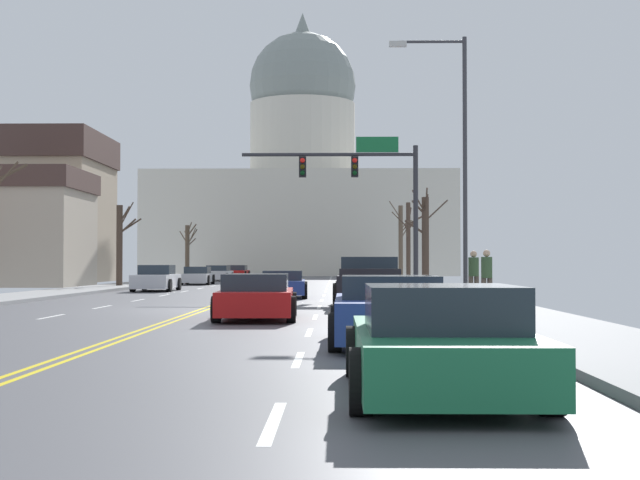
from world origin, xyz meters
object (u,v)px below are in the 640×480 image
object	(u,v)px
sedan_near_02	(257,298)
sedan_near_03	(389,312)
sedan_oncoming_02	(218,273)
pedestrian_00	(487,274)
street_lamp_right	(455,146)
sedan_oncoming_00	(156,279)
signal_gantry	(367,181)
pedestrian_01	(474,273)
sedan_near_00	(283,285)
sedan_oncoming_01	(197,276)
pickup_truck_near_01	(369,284)
sedan_oncoming_03	(237,272)
sedan_near_04	(439,344)

from	to	relation	value
sedan_near_02	sedan_near_03	world-z (taller)	sedan_near_03
sedan_oncoming_02	pedestrian_00	world-z (taller)	pedestrian_00
street_lamp_right	sedan_oncoming_00	xyz separation A→B (m)	(-12.92, 16.23, -4.60)
signal_gantry	pedestrian_01	distance (m)	11.86
sedan_near_00	pedestrian_01	world-z (taller)	pedestrian_01
sedan_oncoming_01	sedan_near_00	bearing A→B (deg)	-72.46
pickup_truck_near_01	signal_gantry	bearing A→B (deg)	88.55
pickup_truck_near_01	sedan_near_03	distance (m)	13.93
sedan_near_02	sedan_oncoming_03	size ratio (longest dim) A/B	0.98
signal_gantry	pedestrian_00	size ratio (longest dim) A/B	4.68
sedan_near_00	sedan_near_02	distance (m)	13.92
signal_gantry	pickup_truck_near_01	world-z (taller)	signal_gantry
signal_gantry	sedan_oncoming_03	size ratio (longest dim) A/B	1.69
sedan_near_03	sedan_oncoming_02	xyz separation A→B (m)	(-10.26, 54.61, 0.01)
sedan_near_03	pedestrian_01	xyz separation A→B (m)	(3.56, 13.71, 0.51)
sedan_oncoming_01	pedestrian_00	bearing A→B (deg)	-65.89
street_lamp_right	sedan_near_00	bearing A→B (deg)	127.98
sedan_near_00	sedan_oncoming_02	distance (m)	34.52
signal_gantry	sedan_oncoming_02	world-z (taller)	signal_gantry
pickup_truck_near_01	sedan_oncoming_03	bearing A→B (deg)	100.90
street_lamp_right	sedan_oncoming_03	bearing A→B (deg)	103.48
pedestrian_00	pedestrian_01	bearing A→B (deg)	94.87
sedan_oncoming_00	sedan_oncoming_02	world-z (taller)	sedan_oncoming_00
sedan_near_02	pedestrian_00	world-z (taller)	pedestrian_00
sedan_near_03	sedan_oncoming_00	bearing A→B (deg)	108.86
signal_gantry	sedan_oncoming_01	size ratio (longest dim) A/B	1.70
sedan_near_02	sedan_oncoming_01	distance (m)	36.46
sedan_oncoming_03	pickup_truck_near_01	bearing A→B (deg)	-79.10
pedestrian_00	pedestrian_01	world-z (taller)	pedestrian_00
signal_gantry	pedestrian_00	distance (m)	13.45
sedan_oncoming_02	street_lamp_right	bearing A→B (deg)	-72.41
pickup_truck_near_01	pedestrian_01	bearing A→B (deg)	-3.58
sedan_oncoming_01	sedan_oncoming_03	distance (m)	25.36
pickup_truck_near_01	pedestrian_01	distance (m)	3.43
pickup_truck_near_01	sedan_near_04	world-z (taller)	pickup_truck_near_01
sedan_oncoming_01	pedestrian_01	size ratio (longest dim) A/B	2.76
sedan_oncoming_01	pedestrian_00	xyz separation A→B (m)	(13.73, -30.68, 0.52)
sedan_near_02	sedan_oncoming_01	bearing A→B (deg)	101.19
signal_gantry	sedan_oncoming_03	world-z (taller)	signal_gantry
pickup_truck_near_01	sedan_near_03	bearing A→B (deg)	-90.61
sedan_near_04	sedan_near_03	bearing A→B (deg)	91.86
sedan_oncoming_00	pedestrian_00	distance (m)	22.12
signal_gantry	sedan_near_04	distance (m)	30.75
sedan_near_04	sedan_oncoming_02	xyz separation A→B (m)	(-10.46, 60.60, 0.03)
street_lamp_right	sedan_oncoming_00	world-z (taller)	street_lamp_right
sedan_near_04	sedan_oncoming_02	size ratio (longest dim) A/B	1.05
sedan_near_03	pedestrian_00	world-z (taller)	pedestrian_00
sedan_near_02	sedan_oncoming_02	distance (m)	48.25
sedan_oncoming_00	pedestrian_01	distance (m)	20.72
sedan_near_00	pedestrian_01	xyz separation A→B (m)	(6.68, -7.13, 0.55)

